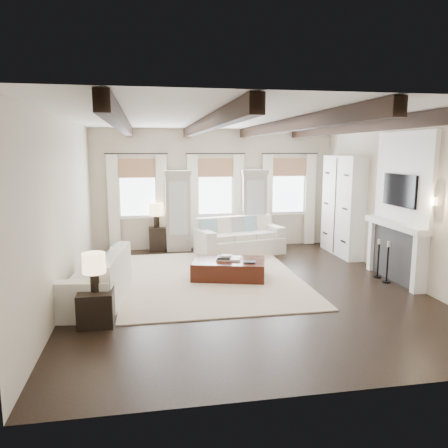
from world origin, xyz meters
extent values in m
plane|color=black|center=(0.00, 0.00, 0.00)|extent=(7.50, 7.50, 0.00)
cube|color=beige|center=(0.00, 3.75, 1.60)|extent=(6.50, 0.04, 3.20)
cube|color=beige|center=(0.00, -3.75, 1.60)|extent=(6.50, 0.04, 3.20)
cube|color=beige|center=(-3.25, 0.00, 1.60)|extent=(0.04, 7.50, 3.20)
cube|color=beige|center=(3.25, 0.00, 1.60)|extent=(0.04, 7.50, 3.20)
cube|color=white|center=(0.00, 0.00, 3.20)|extent=(6.50, 7.50, 0.04)
cube|color=black|center=(-2.20, 0.00, 3.08)|extent=(0.16, 7.40, 0.22)
cube|color=black|center=(-0.75, 0.00, 3.08)|extent=(0.16, 7.40, 0.22)
cube|color=black|center=(0.75, 0.00, 3.08)|extent=(0.16, 7.40, 0.22)
cube|color=black|center=(2.20, 0.00, 3.08)|extent=(0.16, 7.40, 0.22)
cube|color=white|center=(-2.05, 3.72, 1.65)|extent=(0.90, 0.03, 1.45)
cube|color=#A67451|center=(-2.05, 3.66, 2.18)|extent=(0.94, 0.04, 0.50)
cube|color=white|center=(-2.67, 3.62, 1.27)|extent=(0.28, 0.08, 2.50)
cube|color=white|center=(-1.43, 3.62, 1.27)|extent=(0.28, 0.08, 2.50)
cylinder|color=black|center=(-2.05, 3.61, 2.55)|extent=(1.60, 0.02, 0.02)
cube|color=white|center=(0.00, 3.72, 1.65)|extent=(0.90, 0.03, 1.45)
cube|color=#A67451|center=(0.00, 3.66, 2.18)|extent=(0.94, 0.04, 0.50)
cube|color=white|center=(-0.62, 3.62, 1.27)|extent=(0.28, 0.08, 2.50)
cube|color=white|center=(0.62, 3.62, 1.27)|extent=(0.28, 0.08, 2.50)
cylinder|color=black|center=(0.00, 3.61, 2.55)|extent=(1.60, 0.02, 0.02)
cube|color=white|center=(2.05, 3.72, 1.65)|extent=(0.90, 0.03, 1.45)
cube|color=#A67451|center=(2.05, 3.66, 2.18)|extent=(0.94, 0.04, 0.50)
cube|color=white|center=(1.43, 3.62, 1.27)|extent=(0.28, 0.08, 2.50)
cube|color=white|center=(2.67, 3.62, 1.27)|extent=(0.28, 0.08, 2.50)
cylinder|color=black|center=(2.05, 3.61, 2.55)|extent=(1.60, 0.02, 0.02)
cube|color=#9F978C|center=(-1.02, 3.53, 1.00)|extent=(0.64, 0.38, 2.00)
cube|color=#B2B7BA|center=(-1.02, 3.33, 1.15)|extent=(0.48, 0.02, 1.40)
cube|color=#9F978C|center=(-1.02, 3.53, 2.06)|extent=(0.70, 0.42, 0.12)
cube|color=#9F978C|center=(1.02, 3.53, 1.00)|extent=(0.64, 0.38, 2.00)
cube|color=#B2B7BA|center=(1.02, 3.33, 1.15)|extent=(0.48, 0.02, 1.40)
cube|color=#9F978C|center=(1.02, 3.53, 2.06)|extent=(0.70, 0.42, 0.12)
cube|color=#29292B|center=(3.16, 0.00, 0.55)|extent=(0.18, 1.50, 1.10)
cube|color=black|center=(3.13, 0.00, 0.40)|extent=(0.10, 0.90, 0.70)
cube|color=white|center=(3.12, -0.82, 0.55)|extent=(0.26, 0.14, 1.10)
cube|color=white|center=(3.12, 0.82, 0.55)|extent=(0.26, 0.14, 1.10)
cube|color=white|center=(3.09, 0.00, 1.16)|extent=(0.32, 1.90, 0.12)
cube|color=white|center=(3.20, 0.00, 2.10)|extent=(0.10, 1.90, 1.80)
cube|color=black|center=(3.13, 0.00, 1.85)|extent=(0.07, 1.10, 0.64)
cylinder|color=#FFD899|center=(3.15, -1.05, 1.75)|extent=(0.10, 0.10, 0.14)
cube|color=silver|center=(3.05, 2.35, 1.25)|extent=(0.40, 1.70, 2.50)
cube|color=black|center=(2.84, 2.35, 1.25)|extent=(0.01, 0.02, 2.40)
cube|color=#C5B39C|center=(-0.54, 0.81, 0.01)|extent=(3.61, 4.51, 0.02)
cube|color=silver|center=(0.50, 2.82, 0.21)|extent=(2.34, 1.44, 0.41)
cube|color=silver|center=(0.41, 3.19, 0.67)|extent=(2.07, 0.68, 0.52)
cube|color=silver|center=(-0.43, 2.61, 0.55)|extent=(0.47, 0.97, 0.27)
cube|color=silver|center=(1.43, 3.04, 0.55)|extent=(0.47, 0.97, 0.27)
cube|color=silver|center=(-0.08, 2.64, 0.49)|extent=(0.70, 0.73, 0.14)
cube|color=silver|center=(0.51, 2.77, 0.49)|extent=(0.70, 0.73, 0.14)
cube|color=silver|center=(1.09, 2.91, 0.49)|extent=(0.70, 0.73, 0.14)
cube|color=#759AAD|center=(-0.30, 2.85, 0.70)|extent=(0.47, 0.32, 0.45)
cube|color=silver|center=(0.07, 2.93, 0.70)|extent=(0.47, 0.32, 0.45)
cube|color=beige|center=(0.45, 3.02, 0.70)|extent=(0.47, 0.32, 0.45)
cube|color=#759AAD|center=(0.83, 3.11, 0.70)|extent=(0.47, 0.32, 0.45)
cube|color=silver|center=(1.21, 3.19, 0.70)|extent=(0.47, 0.32, 0.45)
cube|color=silver|center=(-2.75, -0.28, 0.20)|extent=(1.18, 2.16, 0.39)
cube|color=silver|center=(-2.39, -0.33, 0.64)|extent=(0.46, 1.98, 0.49)
cube|color=silver|center=(-2.64, 0.61, 0.52)|extent=(0.91, 0.36, 0.26)
cube|color=silver|center=(-2.86, -1.18, 0.52)|extent=(0.91, 0.36, 0.26)
cube|color=silver|center=(-2.73, 0.29, 0.46)|extent=(0.65, 0.62, 0.14)
cube|color=silver|center=(-2.80, -0.28, 0.46)|extent=(0.65, 0.62, 0.14)
cube|color=silver|center=(-2.87, -0.84, 0.46)|extent=(0.65, 0.62, 0.14)
cube|color=#759AAD|center=(-2.47, 0.43, 0.67)|extent=(0.26, 0.44, 0.43)
cube|color=silver|center=(-2.51, 0.06, 0.67)|extent=(0.26, 0.44, 0.43)
cube|color=beige|center=(-2.56, -0.31, 0.67)|extent=(0.26, 0.44, 0.43)
cube|color=#759AAD|center=(-2.61, -0.67, 0.67)|extent=(0.26, 0.44, 0.43)
cube|color=silver|center=(-2.65, -1.04, 0.67)|extent=(0.26, 0.44, 0.43)
cube|color=black|center=(-0.18, 0.74, 0.19)|extent=(1.67, 1.28, 0.39)
cube|color=white|center=(-0.18, 0.80, 0.41)|extent=(0.58, 0.50, 0.04)
cube|color=#262628|center=(-0.30, 0.73, 0.45)|extent=(0.30, 0.26, 0.04)
cube|color=beige|center=(-0.23, 0.74, 0.48)|extent=(0.26, 0.22, 0.03)
cube|color=#262628|center=(0.19, 0.46, 0.40)|extent=(0.28, 0.24, 0.03)
cube|color=black|center=(-2.63, -1.31, 0.26)|extent=(0.53, 0.53, 0.53)
cylinder|color=black|center=(-2.63, -1.31, 0.67)|extent=(0.13, 0.13, 0.29)
cylinder|color=#F9D89E|center=(-2.63, -1.31, 0.97)|extent=(0.35, 0.35, 0.31)
cube|color=black|center=(-1.58, 3.58, 0.31)|extent=(0.42, 0.42, 0.63)
cylinder|color=black|center=(-1.58, 3.58, 0.79)|extent=(0.15, 0.15, 0.31)
cylinder|color=#F9D89E|center=(-1.58, 3.58, 1.11)|extent=(0.38, 0.38, 0.34)
cylinder|color=black|center=(2.90, -0.10, 0.01)|extent=(0.17, 0.17, 0.02)
cylinder|color=black|center=(2.90, -0.10, 0.37)|extent=(0.03, 0.03, 0.75)
cylinder|color=beige|center=(2.90, -0.10, 0.79)|extent=(0.06, 0.06, 0.11)
cylinder|color=black|center=(2.90, 0.25, 0.01)|extent=(0.17, 0.17, 0.02)
cylinder|color=black|center=(2.90, 0.25, 0.36)|extent=(0.03, 0.03, 0.72)
cylinder|color=beige|center=(2.90, 0.25, 0.77)|extent=(0.06, 0.06, 0.10)
camera|label=1|loc=(-1.82, -7.89, 2.63)|focal=35.00mm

